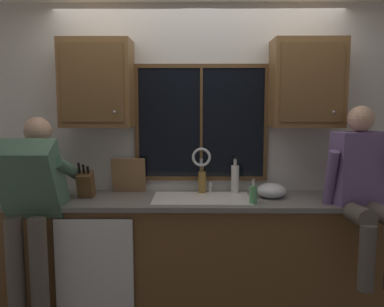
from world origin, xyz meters
name	(u,v)px	position (x,y,z in m)	size (l,w,h in m)	color
back_wall	(198,150)	(0.00, 0.06, 1.27)	(5.77, 0.12, 2.55)	silver
window_glass	(201,123)	(0.02, -0.01, 1.52)	(1.10, 0.02, 0.95)	black
window_frame_top	(201,66)	(0.02, -0.02, 2.02)	(1.17, 0.02, 0.04)	brown
window_frame_bottom	(201,178)	(0.02, -0.02, 1.03)	(1.17, 0.02, 0.04)	brown
window_frame_left	(137,123)	(-0.54, -0.02, 1.52)	(0.04, 0.02, 0.95)	brown
window_frame_right	(266,123)	(0.59, -0.02, 1.52)	(0.04, 0.02, 0.95)	brown
window_mullion_center	(201,123)	(0.02, -0.02, 1.52)	(0.02, 0.02, 0.95)	brown
lower_cabinet_run	(199,253)	(0.00, -0.29, 0.44)	(3.37, 0.58, 0.88)	brown
countertop	(199,201)	(0.00, -0.31, 0.90)	(3.43, 0.62, 0.04)	slate
dishwasher_front	(94,266)	(-0.80, -0.61, 0.46)	(0.60, 0.02, 0.74)	white
upper_cabinet_left	(97,84)	(-0.85, -0.17, 1.86)	(0.58, 0.36, 0.72)	brown
upper_cabinet_right	(307,83)	(0.89, -0.17, 1.86)	(0.58, 0.36, 0.72)	brown
sink	(202,210)	(0.02, -0.30, 0.82)	(0.80, 0.46, 0.21)	white
faucet	(202,164)	(0.03, -0.12, 1.17)	(0.18, 0.09, 0.40)	silver
person_standing	(31,201)	(-1.25, -0.63, 0.97)	(0.53, 0.67, 1.59)	#595147
person_sitting_on_counter	(363,183)	(1.23, -0.57, 1.10)	(0.54, 0.64, 1.26)	#595147
knife_block	(86,185)	(-0.93, -0.30, 1.03)	(0.12, 0.18, 0.32)	brown
cutting_board	(129,175)	(-0.61, -0.08, 1.07)	(0.29, 0.02, 0.31)	#997047
mixing_bowl	(271,191)	(0.61, -0.26, 0.98)	(0.25, 0.25, 0.12)	silver
soap_dispenser	(253,194)	(0.42, -0.48, 0.99)	(0.06, 0.07, 0.19)	#59A566
bottle_green_glass	(235,178)	(0.32, -0.10, 1.05)	(0.07, 0.07, 0.31)	silver
bottle_tall_clear	(202,181)	(0.03, -0.10, 1.02)	(0.07, 0.07, 0.25)	olive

